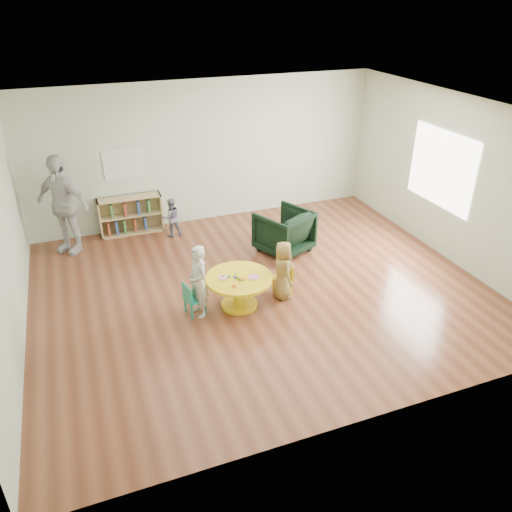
# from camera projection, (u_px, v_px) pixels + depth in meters

# --- Properties ---
(room) EXTENTS (7.10, 7.00, 2.80)m
(room) POSITION_uv_depth(u_px,v_px,m) (261.00, 176.00, 7.13)
(room) COLOR brown
(room) RESTS_ON ground
(activity_table) EXTENTS (1.00, 1.00, 0.54)m
(activity_table) POSITION_uv_depth(u_px,v_px,m) (239.00, 286.00, 7.44)
(activity_table) COLOR yellow
(activity_table) RESTS_ON ground
(kid_chair_left) EXTENTS (0.33, 0.33, 0.51)m
(kid_chair_left) POSITION_uv_depth(u_px,v_px,m) (192.00, 298.00, 7.28)
(kid_chair_left) COLOR #1B9975
(kid_chair_left) RESTS_ON ground
(kid_chair_right) EXTENTS (0.28, 0.28, 0.51)m
(kid_chair_right) POSITION_uv_depth(u_px,v_px,m) (285.00, 277.00, 7.80)
(kid_chair_right) COLOR yellow
(kid_chair_right) RESTS_ON ground
(bookshelf) EXTENTS (1.20, 0.30, 0.75)m
(bookshelf) POSITION_uv_depth(u_px,v_px,m) (130.00, 215.00, 9.70)
(bookshelf) COLOR tan
(bookshelf) RESTS_ON ground
(alphabet_poster) EXTENTS (0.74, 0.01, 0.54)m
(alphabet_poster) POSITION_uv_depth(u_px,v_px,m) (124.00, 164.00, 9.34)
(alphabet_poster) COLOR white
(alphabet_poster) RESTS_ON ground
(armchair) EXTENTS (1.13, 1.14, 0.79)m
(armchair) POSITION_uv_depth(u_px,v_px,m) (284.00, 231.00, 8.99)
(armchair) COLOR black
(armchair) RESTS_ON ground
(child_left) EXTENTS (0.34, 0.45, 1.11)m
(child_left) POSITION_uv_depth(u_px,v_px,m) (198.00, 282.00, 7.14)
(child_left) COLOR silver
(child_left) RESTS_ON ground
(child_right) EXTENTS (0.31, 0.47, 0.94)m
(child_right) POSITION_uv_depth(u_px,v_px,m) (283.00, 270.00, 7.60)
(child_right) COLOR yellow
(child_right) RESTS_ON ground
(toddler) EXTENTS (0.40, 0.32, 0.77)m
(toddler) POSITION_uv_depth(u_px,v_px,m) (171.00, 217.00, 9.55)
(toddler) COLOR #1A183E
(toddler) RESTS_ON ground
(adult_caretaker) EXTENTS (1.08, 1.03, 1.81)m
(adult_caretaker) POSITION_uv_depth(u_px,v_px,m) (63.00, 205.00, 8.77)
(adult_caretaker) COLOR silver
(adult_caretaker) RESTS_ON ground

